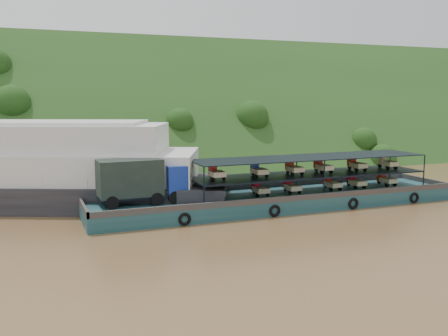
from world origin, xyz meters
name	(u,v)px	position (x,y,z in m)	size (l,w,h in m)	color
ground	(255,204)	(0.00, 0.00, 0.00)	(160.00, 160.00, 0.00)	brown
hillside	(161,160)	(0.00, 36.00, 0.00)	(140.00, 28.00, 28.00)	#1F3B15
cargo_barge	(261,195)	(-0.19, -1.70, 1.26)	(35.00, 7.18, 5.02)	#12363F
passenger_ferry	(19,169)	(-20.80, 8.16, 3.44)	(39.84, 24.53, 7.93)	black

